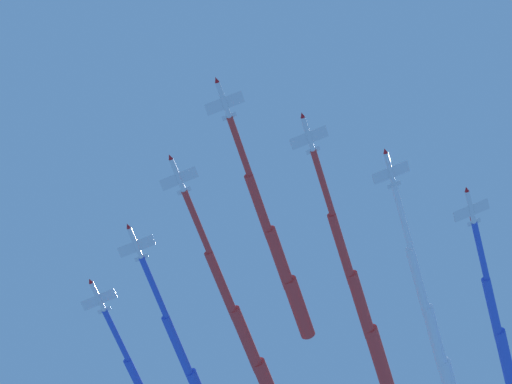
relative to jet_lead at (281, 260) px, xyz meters
name	(u,v)px	position (x,y,z in m)	size (l,w,h in m)	color
jet_lead	(281,260)	(0.00, 0.00, 0.00)	(70.65, 8.22, 4.23)	silver
jet_port_inner	(363,308)	(-18.90, 14.85, 0.27)	(79.58, 8.17, 4.29)	silver
jet_starboard_inner	(248,343)	(-19.30, -13.55, -2.07)	(79.57, 8.78, 4.25)	silver
jet_port_mid	(437,341)	(-33.09, 29.73, -0.33)	(81.30, 8.18, 4.27)	silver
jet_port_outer	(507,361)	(-42.07, 44.74, -2.55)	(75.02, 8.15, 4.31)	silver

